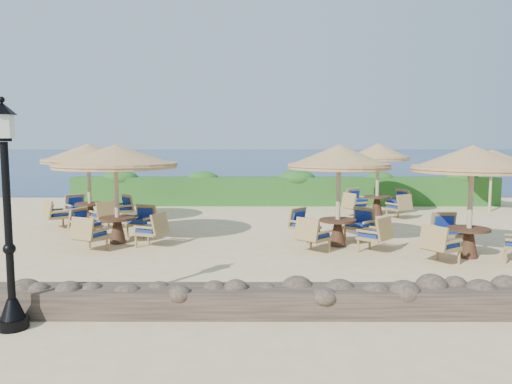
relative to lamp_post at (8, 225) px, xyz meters
name	(u,v)px	position (x,y,z in m)	size (l,w,h in m)	color
ground	(299,238)	(4.80, 6.80, -1.55)	(120.00, 120.00, 0.00)	beige
sea	(264,156)	(4.80, 76.80, -1.55)	(160.00, 160.00, 0.00)	#0C1F51
hedge	(285,191)	(4.80, 14.00, -0.95)	(18.00, 0.90, 1.20)	#1C4D18
stone_wall	(332,301)	(4.80, 0.60, -1.33)	(15.00, 0.65, 0.44)	brown
lamp_post	(8,225)	(0.00, 0.00, 0.00)	(0.44, 0.44, 3.31)	black
extra_parasol	(492,156)	(12.60, 12.00, 0.62)	(2.30, 2.30, 2.41)	tan
cafe_set_0	(116,172)	(-0.15, 6.11, 0.38)	(3.30, 3.30, 2.65)	tan
cafe_set_1	(339,178)	(5.72, 5.77, 0.24)	(2.68, 2.68, 2.65)	tan
cafe_set_2	(471,177)	(8.61, 4.49, 0.35)	(2.81, 2.81, 2.65)	tan
cafe_set_3	(89,168)	(-1.88, 9.10, 0.31)	(2.97, 2.97, 2.65)	tan
cafe_set_4	(378,170)	(8.04, 11.16, 0.11)	(2.77, 2.77, 2.65)	tan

